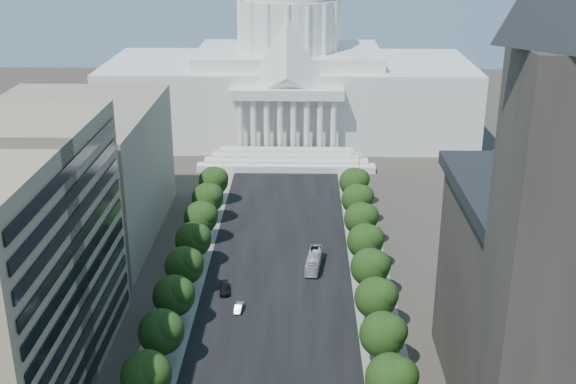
{
  "coord_description": "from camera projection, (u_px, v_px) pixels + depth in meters",
  "views": [
    {
      "loc": [
        4.82,
        -53.24,
        69.25
      ],
      "look_at": [
        1.95,
        82.53,
        17.61
      ],
      "focal_mm": 45.0,
      "sensor_mm": 36.0,
      "label": 1
    }
  ],
  "objects": [
    {
      "name": "tree_r_g",
      "position": [
        367.0,
        240.0,
        150.12
      ],
      "size": [
        7.79,
        7.6,
        9.97
      ],
      "color": "#33261C",
      "rests_on": "ground"
    },
    {
      "name": "tree_l_h",
      "position": [
        202.0,
        217.0,
        162.05
      ],
      "size": [
        7.79,
        7.6,
        9.97
      ],
      "color": "#33261C",
      "rests_on": "ground"
    },
    {
      "name": "tree_l_c",
      "position": [
        148.0,
        375.0,
        105.98
      ],
      "size": [
        7.79,
        7.6,
        9.97
      ],
      "color": "#33261C",
      "rests_on": "ground"
    },
    {
      "name": "tree_r_f",
      "position": [
        372.0,
        266.0,
        138.9
      ],
      "size": [
        7.79,
        7.6,
        9.97
      ],
      "color": "#33261C",
      "rests_on": "ground"
    },
    {
      "name": "streetlight_f",
      "position": [
        357.0,
        165.0,
        198.15
      ],
      "size": [
        2.61,
        0.44,
        9.0
      ],
      "color": "gray",
      "rests_on": "ground"
    },
    {
      "name": "capitol",
      "position": [
        289.0,
        76.0,
        240.12
      ],
      "size": [
        120.0,
        56.0,
        73.0
      ],
      "color": "white",
      "rests_on": "ground"
    },
    {
      "name": "road_asphalt",
      "position": [
        280.0,
        255.0,
        158.56
      ],
      "size": [
        30.0,
        260.0,
        0.01
      ],
      "primitive_type": "cube",
      "color": "black",
      "rests_on": "ground"
    },
    {
      "name": "sidewalk_left",
      "position": [
        194.0,
        254.0,
        158.94
      ],
      "size": [
        8.0,
        260.0,
        0.02
      ],
      "primitive_type": "cube",
      "color": "gray",
      "rests_on": "ground"
    },
    {
      "name": "tree_r_d",
      "position": [
        385.0,
        334.0,
        116.48
      ],
      "size": [
        7.79,
        7.6,
        9.97
      ],
      "color": "#33261C",
      "rests_on": "ground"
    },
    {
      "name": "tree_l_d",
      "position": [
        163.0,
        331.0,
        117.19
      ],
      "size": [
        7.79,
        7.6,
        9.97
      ],
      "color": "#33261C",
      "rests_on": "ground"
    },
    {
      "name": "tree_l_i",
      "position": [
        209.0,
        197.0,
        173.26
      ],
      "size": [
        7.79,
        7.6,
        9.97
      ],
      "color": "#33261C",
      "rests_on": "ground"
    },
    {
      "name": "tree_l_e",
      "position": [
        175.0,
        295.0,
        128.4
      ],
      "size": [
        7.79,
        7.6,
        9.97
      ],
      "color": "#33261C",
      "rests_on": "ground"
    },
    {
      "name": "office_block_left_far",
      "position": [
        70.0,
        174.0,
        163.53
      ],
      "size": [
        38.0,
        52.0,
        30.0
      ],
      "primitive_type": "cube",
      "color": "gray",
      "rests_on": "ground"
    },
    {
      "name": "tree_r_c",
      "position": [
        393.0,
        378.0,
        105.26
      ],
      "size": [
        7.79,
        7.6,
        9.97
      ],
      "color": "#33261C",
      "rests_on": "ground"
    },
    {
      "name": "tree_l_j",
      "position": [
        215.0,
        180.0,
        184.47
      ],
      "size": [
        7.79,
        7.6,
        9.97
      ],
      "color": "#33261C",
      "rests_on": "ground"
    },
    {
      "name": "tree_r_h",
      "position": [
        362.0,
        218.0,
        161.33
      ],
      "size": [
        7.79,
        7.6,
        9.97
      ],
      "color": "#33261C",
      "rests_on": "ground"
    },
    {
      "name": "tree_l_g",
      "position": [
        195.0,
        239.0,
        150.83
      ],
      "size": [
        7.79,
        7.6,
        9.97
      ],
      "color": "#33261C",
      "rests_on": "ground"
    },
    {
      "name": "tree_r_e",
      "position": [
        378.0,
        297.0,
        127.69
      ],
      "size": [
        7.79,
        7.6,
        9.97
      ],
      "color": "#33261C",
      "rests_on": "ground"
    },
    {
      "name": "tree_r_j",
      "position": [
        355.0,
        181.0,
        183.76
      ],
      "size": [
        7.79,
        7.6,
        9.97
      ],
      "color": "#33261C",
      "rests_on": "ground"
    },
    {
      "name": "streetlight_d",
      "position": [
        374.0,
        241.0,
        151.43
      ],
      "size": [
        2.61,
        0.44,
        9.0
      ],
      "color": "gray",
      "rests_on": "ground"
    },
    {
      "name": "tree_l_f",
      "position": [
        186.0,
        265.0,
        139.62
      ],
      "size": [
        7.79,
        7.6,
        9.97
      ],
      "color": "#33261C",
      "rests_on": "ground"
    },
    {
      "name": "car_silver",
      "position": [
        239.0,
        308.0,
        135.61
      ],
      "size": [
        1.74,
        4.01,
        1.28
      ],
      "primitive_type": "imported",
      "rotation": [
        0.0,
        0.0,
        -0.1
      ],
      "color": "#ACAEB4",
      "rests_on": "ground"
    },
    {
      "name": "tree_r_i",
      "position": [
        359.0,
        199.0,
        172.55
      ],
      "size": [
        7.79,
        7.6,
        9.97
      ],
      "color": "#33261C",
      "rests_on": "ground"
    },
    {
      "name": "streetlight_e",
      "position": [
        364.0,
        198.0,
        174.79
      ],
      "size": [
        2.61,
        0.44,
        9.0
      ],
      "color": "gray",
      "rests_on": "ground"
    },
    {
      "name": "sidewalk_right",
      "position": [
        366.0,
        255.0,
        158.19
      ],
      "size": [
        8.0,
        260.0,
        0.02
      ],
      "primitive_type": "cube",
      "color": "gray",
      "rests_on": "ground"
    },
    {
      "name": "streetlight_c",
      "position": [
        386.0,
        300.0,
        128.07
      ],
      "size": [
        2.61,
        0.44,
        9.0
      ],
      "color": "gray",
      "rests_on": "ground"
    },
    {
      "name": "car_dark_b",
      "position": [
        224.0,
        289.0,
        142.35
      ],
      "size": [
        2.66,
        5.3,
        1.48
      ],
      "primitive_type": "imported",
      "rotation": [
        0.0,
        0.0,
        0.12
      ],
      "color": "black",
      "rests_on": "ground"
    },
    {
      "name": "city_bus",
      "position": [
        314.0,
        261.0,
        152.27
      ],
      "size": [
        4.06,
        11.56,
        3.15
      ],
      "primitive_type": "imported",
      "rotation": [
        0.0,
        0.0,
        -0.13
      ],
      "color": "silver",
      "rests_on": "ground"
    }
  ]
}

